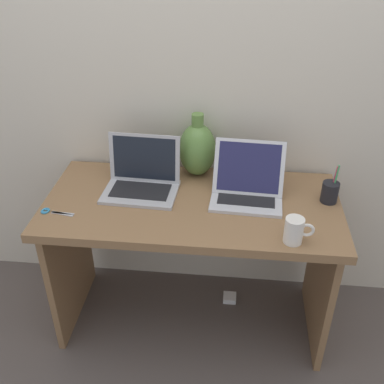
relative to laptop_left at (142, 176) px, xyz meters
name	(u,v)px	position (x,y,z in m)	size (l,w,h in m)	color
ground_plane	(192,318)	(0.24, -0.09, -0.80)	(6.00, 6.00, 0.00)	#564C47
back_wall	(200,73)	(0.24, 0.26, 0.40)	(4.40, 0.04, 2.40)	beige
desk	(192,232)	(0.24, -0.09, -0.23)	(1.30, 0.62, 0.73)	olive
laptop_left	(142,176)	(0.00, 0.00, 0.00)	(0.34, 0.25, 0.24)	#B2B2B7
laptop_right	(248,184)	(0.48, -0.02, 0.00)	(0.32, 0.27, 0.23)	silver
green_vase	(197,149)	(0.24, 0.16, 0.07)	(0.17, 0.17, 0.31)	#5B843D
coffee_mug	(295,230)	(0.65, -0.33, -0.01)	(0.12, 0.07, 0.11)	white
pen_cup	(330,192)	(0.83, -0.02, -0.02)	(0.07, 0.07, 0.19)	black
scissors	(51,212)	(-0.35, -0.23, -0.06)	(0.15, 0.05, 0.01)	#B7B7BC
power_brick	(230,298)	(0.43, 0.06, -0.78)	(0.07, 0.07, 0.03)	white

